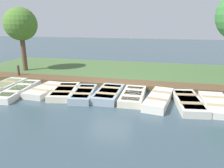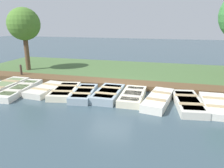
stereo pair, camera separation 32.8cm
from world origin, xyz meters
The scene contains 15 objects.
ground_plane centered at (0.00, 0.00, 0.00)m, with size 80.00×80.00×0.00m, color #384C56.
shore_bank centered at (-5.00, 0.00, 0.09)m, with size 8.00×24.00×0.18m.
dock_walkway centered at (-1.20, 0.00, 0.15)m, with size 1.34×19.88×0.29m.
rowboat_0 centered at (1.47, -6.18, 0.22)m, with size 3.46×1.24×0.43m.
rowboat_1 centered at (1.55, -5.00, 0.18)m, with size 3.63×1.31×0.36m.
rowboat_2 centered at (1.11, -3.58, 0.17)m, with size 2.70×1.39×0.35m.
rowboat_3 centered at (1.12, -2.38, 0.17)m, with size 2.95×1.70×0.35m.
rowboat_4 centered at (1.28, -1.17, 0.19)m, with size 2.80×1.40×0.38m.
rowboat_5 centered at (1.02, 0.13, 0.20)m, with size 2.77×1.27×0.41m.
rowboat_6 centered at (0.99, 1.45, 0.18)m, with size 2.81×1.15×0.37m.
rowboat_7 centered at (1.27, 2.79, 0.21)m, with size 3.18×1.51×0.41m.
rowboat_8 centered at (1.27, 4.19, 0.18)m, with size 3.31×1.58×0.36m.
rowboat_9 centered at (1.21, 5.47, 0.16)m, with size 3.02×1.25×0.33m.
mooring_post_near centered at (-1.17, -6.88, 0.52)m, with size 0.15×0.15×1.03m.
park_tree_far_left centered at (-3.22, -7.74, 3.68)m, with size 2.46×2.46×4.97m.
Camera 2 is at (11.71, 3.15, 3.96)m, focal length 35.00 mm.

